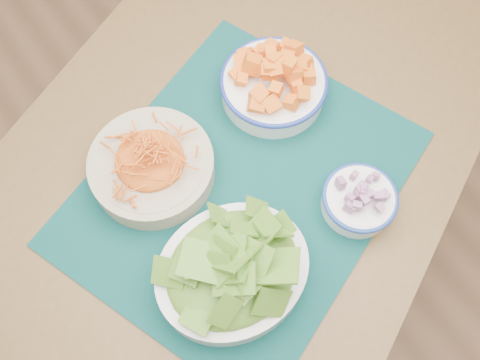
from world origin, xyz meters
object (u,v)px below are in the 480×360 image
at_px(carrot_bowl, 151,164).
at_px(squash_bowl, 274,80).
at_px(lettuce_bowl, 232,269).
at_px(table, 234,177).
at_px(onion_bowl, 360,199).
at_px(placemat, 240,187).

xyz_separation_m(carrot_bowl, squash_bowl, (0.28, 0.01, 0.01)).
bearing_deg(lettuce_bowl, carrot_bowl, 96.63).
relative_size(table, lettuce_bowl, 5.13).
height_order(lettuce_bowl, onion_bowl, lettuce_bowl).
relative_size(squash_bowl, onion_bowl, 1.74).
distance_m(carrot_bowl, squash_bowl, 0.28).
distance_m(lettuce_bowl, onion_bowl, 0.25).
height_order(carrot_bowl, squash_bowl, squash_bowl).
bearing_deg(table, placemat, -139.46).
distance_m(placemat, squash_bowl, 0.21).
distance_m(squash_bowl, lettuce_bowl, 0.37).
relative_size(table, onion_bowl, 10.12).
relative_size(placemat, onion_bowl, 4.29).
xyz_separation_m(table, squash_bowl, (0.14, 0.06, 0.15)).
height_order(table, carrot_bowl, carrot_bowl).
bearing_deg(onion_bowl, lettuce_bowl, 174.98).
bearing_deg(lettuce_bowl, table, 59.75).
xyz_separation_m(squash_bowl, lettuce_bowl, (-0.27, -0.25, 0.00)).
height_order(table, onion_bowl, onion_bowl).
relative_size(placemat, carrot_bowl, 2.07).
bearing_deg(lettuce_bowl, squash_bowl, 47.89).
bearing_deg(carrot_bowl, placemat, -45.28).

